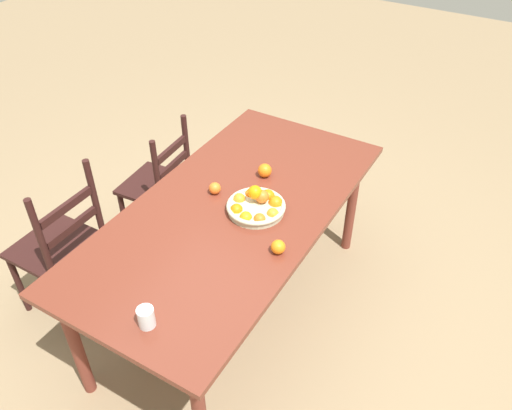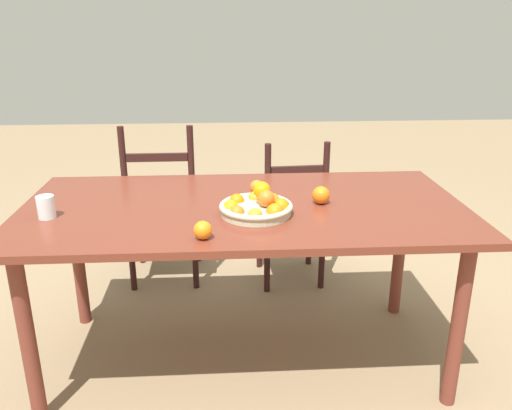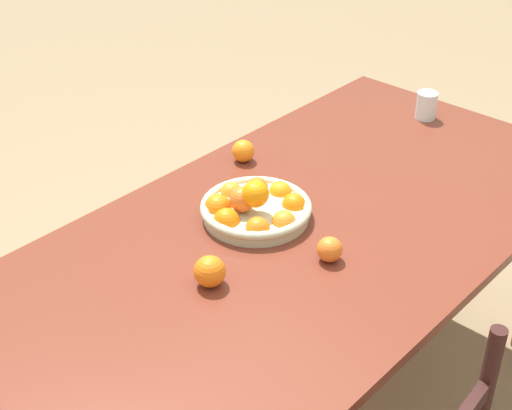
% 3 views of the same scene
% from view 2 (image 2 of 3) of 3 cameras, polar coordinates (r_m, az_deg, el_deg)
% --- Properties ---
extents(ground_plane, '(12.00, 12.00, 0.00)m').
position_cam_2_polar(ground_plane, '(2.59, -1.21, -16.29)').
color(ground_plane, '#8E7657').
extents(dining_table, '(1.90, 0.94, 0.77)m').
position_cam_2_polar(dining_table, '(2.25, -1.34, -1.88)').
color(dining_table, brown).
rests_on(dining_table, ground).
extents(chair_near_window, '(0.43, 0.43, 0.98)m').
position_cam_2_polar(chair_near_window, '(3.15, -10.14, -0.44)').
color(chair_near_window, black).
rests_on(chair_near_window, ground).
extents(chair_by_cabinet, '(0.41, 0.41, 0.89)m').
position_cam_2_polar(chair_by_cabinet, '(3.09, 3.91, -1.21)').
color(chair_by_cabinet, black).
rests_on(chair_by_cabinet, ground).
extents(fruit_bowl, '(0.30, 0.30, 0.13)m').
position_cam_2_polar(fruit_bowl, '(2.11, 0.13, -0.19)').
color(fruit_bowl, beige).
rests_on(fruit_bowl, dining_table).
extents(orange_loose_0, '(0.08, 0.08, 0.08)m').
position_cam_2_polar(orange_loose_0, '(2.24, 7.16, 1.08)').
color(orange_loose_0, orange).
rests_on(orange_loose_0, dining_table).
extents(orange_loose_1, '(0.06, 0.06, 0.06)m').
position_cam_2_polar(orange_loose_1, '(2.36, 0.09, 1.99)').
color(orange_loose_1, orange).
rests_on(orange_loose_1, dining_table).
extents(orange_loose_2, '(0.07, 0.07, 0.07)m').
position_cam_2_polar(orange_loose_2, '(1.88, -5.87, -2.77)').
color(orange_loose_2, orange).
rests_on(orange_loose_2, dining_table).
extents(drinking_glass, '(0.07, 0.07, 0.09)m').
position_cam_2_polar(drinking_glass, '(2.23, -22.09, -0.21)').
color(drinking_glass, silver).
rests_on(drinking_glass, dining_table).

